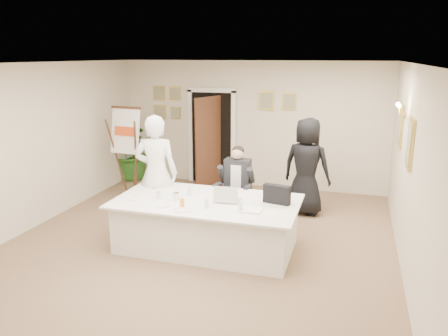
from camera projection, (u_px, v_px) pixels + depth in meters
floor at (197, 246)px, 6.86m from camera, size 7.00×7.00×0.00m
ceiling at (194, 64)px, 6.15m from camera, size 6.00×7.00×0.02m
wall_back at (251, 125)px, 9.75m from camera, size 6.00×0.10×2.80m
wall_front at (32, 264)px, 3.27m from camera, size 6.00×0.10×2.80m
wall_left at (29, 148)px, 7.35m from camera, size 0.10×7.00×2.80m
wall_right at (412, 176)px, 5.66m from camera, size 0.10×7.00×2.80m
doorway at (211, 140)px, 9.92m from camera, size 1.14×0.86×2.20m
pictures_back_wall at (216, 104)px, 9.83m from camera, size 3.40×0.06×0.80m
pictures_right_wall at (404, 133)px, 6.70m from camera, size 0.06×2.20×0.80m
wall_sconce at (402, 110)px, 6.63m from camera, size 0.20×0.30×0.24m
conference_table at (207, 224)px, 6.73m from camera, size 2.80×1.49×0.78m
seated_man at (237, 185)px, 7.63m from camera, size 0.73×0.76×1.42m
flip_chart at (129, 156)px, 9.12m from camera, size 0.66×0.44×1.87m
standing_man at (156, 173)px, 7.33m from camera, size 0.80×0.60×1.98m
standing_woman at (307, 166)px, 8.08m from camera, size 1.00×0.77×1.82m
potted_palm at (133, 151)px, 10.44m from camera, size 1.26×1.10×1.35m
laptop at (228, 192)px, 6.57m from camera, size 0.39×0.41×0.28m
laptop_bag at (277, 194)px, 6.46m from camera, size 0.42×0.19×0.28m
paper_stack at (250, 210)px, 6.16m from camera, size 0.33×0.24×0.03m
plate_left at (136, 198)px, 6.70m from camera, size 0.27×0.27×0.01m
plate_mid at (164, 205)px, 6.39m from camera, size 0.26×0.26×0.01m
plate_near at (183, 210)px, 6.20m from camera, size 0.27×0.27×0.01m
glass_a at (159, 194)px, 6.69m from camera, size 0.08×0.08×0.14m
glass_b at (207, 204)px, 6.27m from camera, size 0.06×0.06×0.14m
glass_c at (240, 207)px, 6.12m from camera, size 0.07×0.07×0.14m
glass_d at (190, 191)px, 6.86m from camera, size 0.08×0.08×0.14m
oj_glass at (182, 203)px, 6.31m from camera, size 0.08×0.08×0.13m
steel_jug at (176, 196)px, 6.65m from camera, size 0.12×0.12×0.11m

